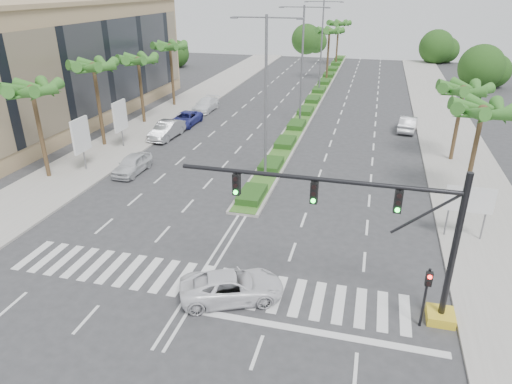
# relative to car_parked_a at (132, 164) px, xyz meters

# --- Properties ---
(ground) EXTENTS (160.00, 160.00, 0.00)m
(ground) POSITION_rel_car_parked_a_xyz_m (10.59, -12.53, -0.74)
(ground) COLOR #333335
(ground) RESTS_ON ground
(footpath_right) EXTENTS (6.00, 120.00, 0.15)m
(footpath_right) POSITION_rel_car_parked_a_xyz_m (25.79, 7.47, -0.66)
(footpath_right) COLOR gray
(footpath_right) RESTS_ON ground
(footpath_left) EXTENTS (6.00, 120.00, 0.15)m
(footpath_left) POSITION_rel_car_parked_a_xyz_m (-4.61, 7.47, -0.66)
(footpath_left) COLOR gray
(footpath_left) RESTS_ON ground
(median) EXTENTS (2.20, 75.00, 0.20)m
(median) POSITION_rel_car_parked_a_xyz_m (10.59, 32.47, -0.64)
(median) COLOR gray
(median) RESTS_ON ground
(median_grass) EXTENTS (1.80, 75.00, 0.04)m
(median_grass) POSITION_rel_car_parked_a_xyz_m (10.59, 32.47, -0.52)
(median_grass) COLOR #2B5E20
(median_grass) RESTS_ON median
(building) EXTENTS (12.00, 36.00, 12.00)m
(building) POSITION_rel_car_parked_a_xyz_m (-15.41, 13.47, 5.26)
(building) COLOR tan
(building) RESTS_ON ground
(signal_gantry) EXTENTS (12.60, 1.20, 7.20)m
(signal_gantry) POSITION_rel_car_parked_a_xyz_m (19.86, -12.53, 2.72)
(signal_gantry) COLOR gold
(signal_gantry) RESTS_ON ground
(pedestrian_signal) EXTENTS (0.28, 0.36, 3.00)m
(pedestrian_signal) POSITION_rel_car_parked_a_xyz_m (21.19, -13.20, 1.30)
(pedestrian_signal) COLOR black
(pedestrian_signal) RESTS_ON ground
(direction_sign) EXTENTS (2.70, 0.11, 3.40)m
(direction_sign) POSITION_rel_car_parked_a_xyz_m (24.09, -4.54, 1.71)
(direction_sign) COLOR slate
(direction_sign) RESTS_ON ground
(billboard_near) EXTENTS (0.18, 2.10, 4.35)m
(billboard_near) POSITION_rel_car_parked_a_xyz_m (-3.91, -0.53, 2.22)
(billboard_near) COLOR slate
(billboard_near) RESTS_ON ground
(billboard_far) EXTENTS (0.18, 2.10, 4.35)m
(billboard_far) POSITION_rel_car_parked_a_xyz_m (-3.91, 5.47, 2.22)
(billboard_far) COLOR slate
(billboard_far) RESTS_ON ground
(palm_left_near) EXTENTS (4.57, 4.68, 7.55)m
(palm_left_near) POSITION_rel_car_parked_a_xyz_m (-5.91, -2.53, 5.95)
(palm_left_near) COLOR brown
(palm_left_near) RESTS_ON ground
(palm_left_mid) EXTENTS (4.57, 4.68, 7.95)m
(palm_left_mid) POSITION_rel_car_parked_a_xyz_m (-5.91, 5.47, 6.34)
(palm_left_mid) COLOR brown
(palm_left_mid) RESTS_ON ground
(palm_left_far) EXTENTS (4.57, 4.68, 7.35)m
(palm_left_far) POSITION_rel_car_parked_a_xyz_m (-5.91, 13.47, 5.76)
(palm_left_far) COLOR brown
(palm_left_far) RESTS_ON ground
(palm_left_end) EXTENTS (4.57, 4.68, 7.75)m
(palm_left_end) POSITION_rel_car_parked_a_xyz_m (-5.91, 21.47, 6.14)
(palm_left_end) COLOR brown
(palm_left_end) RESTS_ON ground
(palm_right_near) EXTENTS (4.57, 4.68, 7.05)m
(palm_right_near) POSITION_rel_car_parked_a_xyz_m (25.09, 1.47, 5.47)
(palm_right_near) COLOR brown
(palm_right_near) RESTS_ON ground
(palm_right_far) EXTENTS (4.57, 4.68, 6.75)m
(palm_right_far) POSITION_rel_car_parked_a_xyz_m (25.09, 9.47, 5.17)
(palm_right_far) COLOR brown
(palm_right_far) RESTS_ON ground
(palm_median_a) EXTENTS (4.57, 4.68, 8.05)m
(palm_median_a) POSITION_rel_car_parked_a_xyz_m (10.59, 42.47, 6.43)
(palm_median_a) COLOR brown
(palm_median_a) RESTS_ON ground
(palm_median_b) EXTENTS (4.57, 4.68, 8.05)m
(palm_median_b) POSITION_rel_car_parked_a_xyz_m (10.59, 57.47, 6.43)
(palm_median_b) COLOR brown
(palm_median_b) RESTS_ON ground
(streetlight_near) EXTENTS (5.10, 0.25, 12.00)m
(streetlight_near) POSITION_rel_car_parked_a_xyz_m (10.59, 1.47, 6.07)
(streetlight_near) COLOR slate
(streetlight_near) RESTS_ON ground
(streetlight_mid) EXTENTS (5.10, 0.25, 12.00)m
(streetlight_mid) POSITION_rel_car_parked_a_xyz_m (10.59, 17.47, 6.07)
(streetlight_mid) COLOR slate
(streetlight_mid) RESTS_ON ground
(streetlight_far) EXTENTS (5.10, 0.25, 12.00)m
(streetlight_far) POSITION_rel_car_parked_a_xyz_m (10.59, 33.47, 6.07)
(streetlight_far) COLOR slate
(streetlight_far) RESTS_ON ground
(car_parked_a) EXTENTS (1.83, 4.38, 1.48)m
(car_parked_a) POSITION_rel_car_parked_a_xyz_m (0.00, 0.00, 0.00)
(car_parked_a) COLOR silver
(car_parked_a) RESTS_ON ground
(car_parked_b) EXTENTS (2.03, 5.10, 1.65)m
(car_parked_b) POSITION_rel_car_parked_a_xyz_m (-1.21, 9.12, 0.09)
(car_parked_b) COLOR #AAAAAE
(car_parked_b) RESTS_ON ground
(car_parked_c) EXTENTS (2.41, 5.04, 1.39)m
(car_parked_c) POSITION_rel_car_parked_a_xyz_m (-1.18, 13.81, -0.05)
(car_parked_c) COLOR #2F3592
(car_parked_c) RESTS_ON ground
(car_parked_d) EXTENTS (2.21, 5.10, 1.46)m
(car_parked_d) POSITION_rel_car_parked_a_xyz_m (-1.21, 20.05, -0.01)
(car_parked_d) COLOR white
(car_parked_d) RESTS_ON ground
(car_crossing) EXTENTS (5.45, 4.04, 1.38)m
(car_crossing) POSITION_rel_car_parked_a_xyz_m (12.53, -13.37, -0.05)
(car_crossing) COLOR white
(car_crossing) RESTS_ON ground
(car_right) EXTENTS (2.27, 4.87, 1.54)m
(car_right) POSITION_rel_car_parked_a_xyz_m (21.84, 17.66, 0.03)
(car_right) COLOR silver
(car_right) RESTS_ON ground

